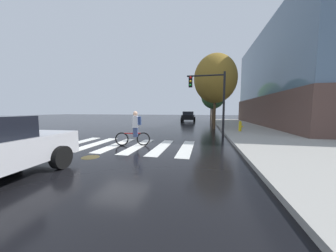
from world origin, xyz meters
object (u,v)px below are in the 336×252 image
Objects in this scene: cyclist at (135,129)px; street_tree_near at (215,79)px; fire_hydrant at (240,126)px; sedan_mid at (188,116)px; street_tree_mid at (213,95)px; street_tree_far at (211,96)px; manhole_cover at (90,157)px; traffic_light_near at (211,93)px.

street_tree_near reaches higher than cyclist.
cyclist is 8.53m from fire_hydrant.
sedan_mid is 0.84× the size of street_tree_mid.
manhole_cover is at bearing -101.56° from street_tree_far.
fire_hydrant is 0.14× the size of street_tree_mid.
manhole_cover is at bearing -109.15° from cyclist.
sedan_mid is 2.73× the size of cyclist.
street_tree_mid is (-1.58, 9.43, 3.19)m from fire_hydrant.
street_tree_near reaches higher than manhole_cover.
traffic_light_near reaches higher than cyclist.
street_tree_mid is (3.58, -3.88, 2.91)m from sedan_mid.
manhole_cover is 21.72m from sedan_mid.
cyclist is 0.25× the size of street_tree_near.
street_tree_far is at bearing 88.93° from street_tree_near.
street_tree_near is 1.24× the size of street_tree_mid.
street_tree_far is at bearing 78.44° from manhole_cover.
sedan_mid is 0.73× the size of street_tree_far.
street_tree_near reaches higher than street_tree_mid.
cyclist is at bearing -133.95° from traffic_light_near.
manhole_cover is 0.10× the size of street_tree_far.
street_tree_far is at bearing 87.65° from traffic_light_near.
cyclist is 5.69m from traffic_light_near.
street_tree_far is at bearing 89.42° from street_tree_mid.
street_tree_mid is (5.22, 17.77, 3.72)m from manhole_cover.
street_tree_far reaches higher than manhole_cover.
manhole_cover is 18.89m from street_tree_mid.
traffic_light_near is at bearing -92.35° from street_tree_far.
traffic_light_near is at bearing -79.61° from sedan_mid.
sedan_mid is 5.91× the size of fire_hydrant.
sedan_mid reaches higher than fire_hydrant.
traffic_light_near is at bearing 53.76° from manhole_cover.
manhole_cover is 0.82× the size of fire_hydrant.
street_tree_near is 1.08× the size of street_tree_far.
sedan_mid reaches higher than manhole_cover.
traffic_light_near is 11.70m from street_tree_mid.
street_tree_mid reaches higher than traffic_light_near.
cyclist is 16.35m from street_tree_mid.
fire_hydrant is (6.01, 6.04, -0.31)m from cyclist.
street_tree_mid is (4.42, 15.47, 2.88)m from cyclist.
cyclist is at bearing -105.96° from street_tree_mid.
street_tree_near is at bearing 83.63° from traffic_light_near.
cyclist is 0.27× the size of street_tree_far.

